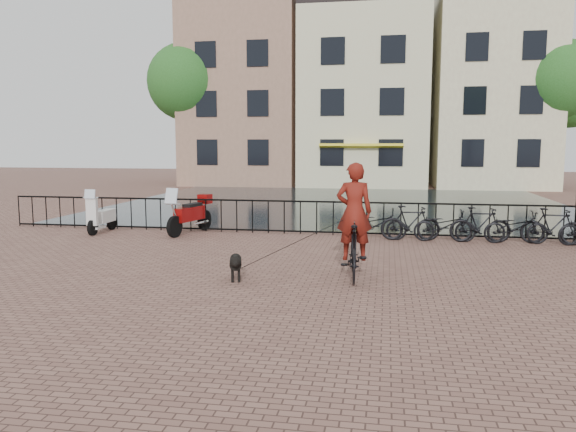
% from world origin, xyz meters
% --- Properties ---
extents(ground, '(100.00, 100.00, 0.00)m').
position_xyz_m(ground, '(0.00, 0.00, 0.00)').
color(ground, brown).
rests_on(ground, ground).
extents(canal_water, '(20.00, 20.00, 0.00)m').
position_xyz_m(canal_water, '(0.00, 17.30, 0.00)').
color(canal_water, black).
rests_on(canal_water, ground).
extents(railing, '(20.00, 0.05, 1.02)m').
position_xyz_m(railing, '(0.00, 8.00, 0.50)').
color(railing, black).
rests_on(railing, ground).
extents(canal_house_left, '(7.50, 9.00, 12.80)m').
position_xyz_m(canal_house_left, '(-7.50, 30.00, 6.40)').
color(canal_house_left, '#87634E').
rests_on(canal_house_left, ground).
extents(canal_house_mid, '(8.00, 9.50, 11.80)m').
position_xyz_m(canal_house_mid, '(0.50, 30.00, 5.90)').
color(canal_house_mid, beige).
rests_on(canal_house_mid, ground).
extents(canal_house_right, '(7.00, 9.00, 13.30)m').
position_xyz_m(canal_house_right, '(8.50, 30.00, 6.65)').
color(canal_house_right, '#C6BA93').
rests_on(canal_house_right, ground).
extents(tree_far_left, '(5.04, 5.04, 9.27)m').
position_xyz_m(tree_far_left, '(-11.00, 27.00, 6.73)').
color(tree_far_left, black).
rests_on(tree_far_left, ground).
extents(tree_far_right, '(4.76, 4.76, 8.76)m').
position_xyz_m(tree_far_right, '(12.00, 27.00, 6.35)').
color(tree_far_right, black).
rests_on(tree_far_right, ground).
extents(cyclist, '(0.91, 2.06, 2.76)m').
position_xyz_m(cyclist, '(1.43, 2.59, 1.05)').
color(cyclist, black).
rests_on(cyclist, ground).
extents(dog, '(0.50, 0.91, 0.59)m').
position_xyz_m(dog, '(-0.90, 2.01, 0.29)').
color(dog, black).
rests_on(dog, ground).
extents(motorcycle, '(1.01, 2.14, 1.49)m').
position_xyz_m(motorcycle, '(-3.84, 7.50, 0.74)').
color(motorcycle, maroon).
rests_on(motorcycle, ground).
extents(scooter, '(0.44, 1.53, 1.42)m').
position_xyz_m(scooter, '(-6.60, 7.24, 0.71)').
color(scooter, silver).
rests_on(scooter, ground).
extents(parked_bike_0, '(1.72, 0.62, 0.90)m').
position_xyz_m(parked_bike_0, '(1.80, 7.40, 0.45)').
color(parked_bike_0, black).
rests_on(parked_bike_0, ground).
extents(parked_bike_1, '(1.70, 0.60, 1.00)m').
position_xyz_m(parked_bike_1, '(2.75, 7.40, 0.50)').
color(parked_bike_1, black).
rests_on(parked_bike_1, ground).
extents(parked_bike_2, '(1.75, 0.69, 0.90)m').
position_xyz_m(parked_bike_2, '(3.70, 7.40, 0.45)').
color(parked_bike_2, black).
rests_on(parked_bike_2, ground).
extents(parked_bike_3, '(1.69, 0.58, 1.00)m').
position_xyz_m(parked_bike_3, '(4.65, 7.40, 0.50)').
color(parked_bike_3, black).
rests_on(parked_bike_3, ground).
extents(parked_bike_4, '(1.75, 0.71, 0.90)m').
position_xyz_m(parked_bike_4, '(5.60, 7.40, 0.45)').
color(parked_bike_4, black).
rests_on(parked_bike_4, ground).
extents(parked_bike_5, '(1.71, 0.65, 1.00)m').
position_xyz_m(parked_bike_5, '(6.55, 7.40, 0.50)').
color(parked_bike_5, black).
rests_on(parked_bike_5, ground).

